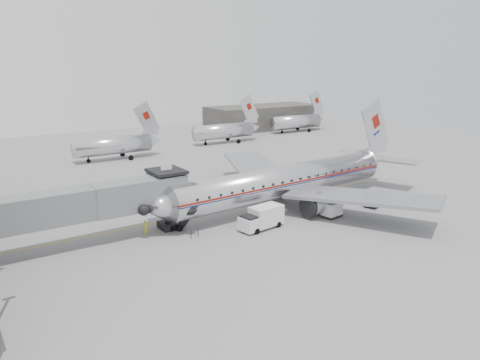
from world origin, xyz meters
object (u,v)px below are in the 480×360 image
(airliner, at_px, (288,181))
(baggage_cart_navy, at_px, (373,200))
(ramp_worker, at_px, (146,228))
(service_van, at_px, (262,217))
(baggage_cart_white, at_px, (332,209))

(airliner, xyz_separation_m, baggage_cart_navy, (8.15, -6.45, -2.27))
(airliner, xyz_separation_m, ramp_worker, (-18.78, -0.05, -2.33))
(airliner, bearing_deg, baggage_cart_navy, -41.81)
(airliner, distance_m, baggage_cart_navy, 10.64)
(airliner, relative_size, service_van, 7.42)
(baggage_cart_navy, distance_m, ramp_worker, 27.68)
(service_van, xyz_separation_m, baggage_cart_white, (8.98, -1.33, -0.32))
(service_van, distance_m, baggage_cart_navy, 15.97)
(airliner, distance_m, service_van, 9.45)
(baggage_cart_white, bearing_deg, airliner, 93.67)
(baggage_cart_navy, height_order, ramp_worker, same)
(ramp_worker, bearing_deg, baggage_cart_navy, -57.72)
(airliner, relative_size, ramp_worker, 24.50)
(service_van, bearing_deg, baggage_cart_white, -16.11)
(ramp_worker, bearing_deg, baggage_cart_white, -61.94)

